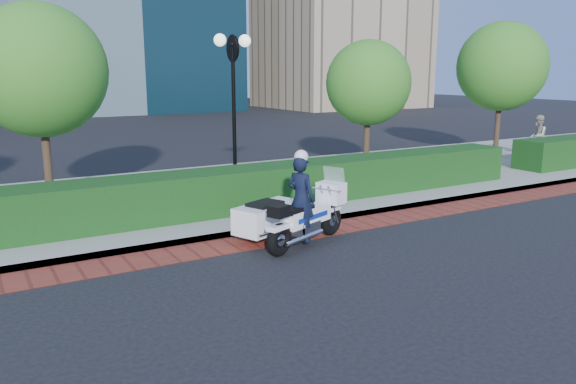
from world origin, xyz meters
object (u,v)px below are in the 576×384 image
tree_c (368,83)px  police_motorcycle (290,211)px  lamppost (234,89)px  tree_b (39,71)px  pedestrian (537,136)px  tree_d (502,67)px

tree_c → police_motorcycle: tree_c is taller
police_motorcycle → lamppost: bearing=57.8°
tree_b → pedestrian: bearing=-3.8°
lamppost → tree_d: (12.00, 1.30, 0.65)m
tree_b → pedestrian: tree_b is taller
police_motorcycle → pedestrian: (13.70, 4.32, 0.30)m
lamppost → tree_d: bearing=6.2°
police_motorcycle → pedestrian: size_ratio=1.50×
tree_c → pedestrian: bearing=-8.7°
tree_b → pedestrian: (17.44, -1.14, -2.46)m
lamppost → pedestrian: bearing=0.7°
lamppost → tree_d: tree_d is taller
tree_b → police_motorcycle: bearing=-55.6°
tree_b → tree_d: (16.50, 0.00, 0.18)m
tree_c → tree_d: tree_d is taller
tree_b → police_motorcycle: (3.74, -5.46, -2.77)m
tree_b → lamppost: bearing=-16.1°
pedestrian → tree_d: bearing=-79.4°
tree_c → tree_d: size_ratio=0.83×
lamppost → tree_c: 5.65m
tree_c → pedestrian: tree_c is taller
tree_d → lamppost: bearing=-173.8°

